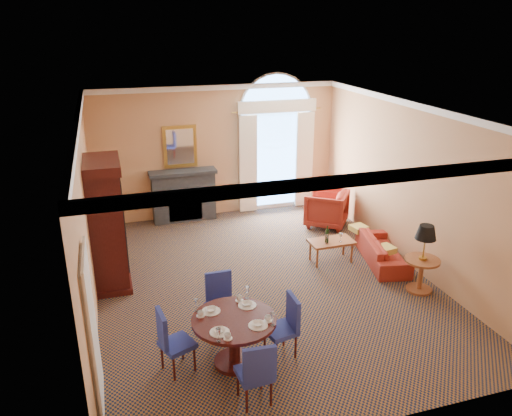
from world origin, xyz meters
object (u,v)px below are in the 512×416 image
object	(u,v)px
side_table	(424,251)
coffee_table	(331,242)
sofa	(383,251)
armchair	(326,208)
armoire	(106,226)
dining_table	(234,330)

from	to	relation	value
side_table	coffee_table	bearing A→B (deg)	123.96
sofa	armchair	world-z (taller)	armchair
armoire	armchair	distance (m)	5.22
armoire	armchair	size ratio (longest dim) A/B	2.53
armchair	coffee_table	xyz separation A→B (m)	(-0.71, -1.79, -0.00)
sofa	side_table	xyz separation A→B (m)	(0.05, -1.21, 0.55)
armoire	side_table	bearing A→B (deg)	-20.27
armoire	armchair	world-z (taller)	armoire
dining_table	coffee_table	bearing A→B (deg)	43.63
sofa	coffee_table	xyz separation A→B (m)	(-0.99, 0.33, 0.18)
coffee_table	sofa	bearing A→B (deg)	-19.32
armchair	coffee_table	size ratio (longest dim) A/B	1.04
coffee_table	side_table	xyz separation A→B (m)	(1.04, -1.55, 0.37)
sofa	side_table	size ratio (longest dim) A/B	1.36
side_table	armchair	bearing A→B (deg)	95.63
sofa	side_table	bearing A→B (deg)	-165.17
coffee_table	side_table	bearing A→B (deg)	-56.77
coffee_table	side_table	distance (m)	1.90
armchair	coffee_table	world-z (taller)	armchair
armchair	side_table	world-z (taller)	side_table
sofa	side_table	distance (m)	1.33
dining_table	sofa	world-z (taller)	dining_table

